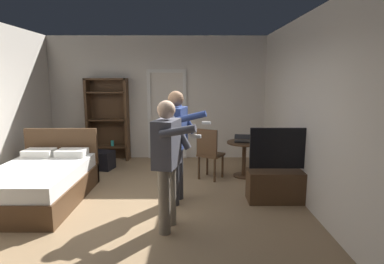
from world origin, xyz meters
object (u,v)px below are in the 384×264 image
object	(u,v)px
person_blue_shirt	(168,156)
person_striped_shirt	(178,138)
bed	(41,182)
suitcase_dark	(100,160)
laptop	(244,140)
side_table	(245,153)
bottle_on_table	(253,136)
tv_flatscreen	(284,180)
bookshelf	(109,116)
wooden_chair	(210,152)

from	to	relation	value
person_blue_shirt	person_striped_shirt	world-z (taller)	person_striped_shirt
bed	suitcase_dark	world-z (taller)	bed
bed	laptop	bearing A→B (deg)	19.15
bed	side_table	xyz separation A→B (m)	(3.43, 1.22, 0.17)
bed	side_table	size ratio (longest dim) A/B	2.84
bottle_on_table	tv_flatscreen	bearing A→B (deg)	-77.18
tv_flatscreen	laptop	bearing A→B (deg)	110.07
tv_flatscreen	person_striped_shirt	size ratio (longest dim) A/B	0.68
bookshelf	suitcase_dark	world-z (taller)	bookshelf
bed	laptop	xyz separation A→B (m)	(3.40, 1.18, 0.45)
tv_flatscreen	wooden_chair	bearing A→B (deg)	135.44
side_table	bottle_on_table	world-z (taller)	bottle_on_table
laptop	person_blue_shirt	distance (m)	2.51
bookshelf	side_table	world-z (taller)	bookshelf
wooden_chair	side_table	bearing A→B (deg)	14.31
side_table	wooden_chair	distance (m)	0.72
side_table	person_striped_shirt	bearing A→B (deg)	-134.33
bookshelf	tv_flatscreen	bearing A→B (deg)	-37.36
person_striped_shirt	suitcase_dark	xyz separation A→B (m)	(-1.77, 1.82, -0.83)
laptop	bottle_on_table	world-z (taller)	bottle_on_table
bookshelf	person_striped_shirt	distance (m)	3.15
bookshelf	wooden_chair	size ratio (longest dim) A/B	1.95
laptop	suitcase_dark	xyz separation A→B (m)	(-2.99, 0.57, -0.56)
side_table	person_blue_shirt	xyz separation A→B (m)	(-1.33, -2.18, 0.49)
bookshelf	person_blue_shirt	world-z (taller)	bookshelf
bookshelf	tv_flatscreen	size ratio (longest dim) A/B	1.63
side_table	person_striped_shirt	size ratio (longest dim) A/B	0.40
bottle_on_table	wooden_chair	world-z (taller)	bottle_on_table
person_blue_shirt	bookshelf	bearing A→B (deg)	115.43
tv_flatscreen	person_blue_shirt	world-z (taller)	person_blue_shirt
bottle_on_table	person_blue_shirt	distance (m)	2.57
tv_flatscreen	laptop	size ratio (longest dim) A/B	3.12
wooden_chair	person_striped_shirt	xyz separation A→B (m)	(-0.56, -1.11, 0.48)
tv_flatscreen	side_table	distance (m)	1.34
bottle_on_table	suitcase_dark	size ratio (longest dim) A/B	0.48
person_striped_shirt	suitcase_dark	bearing A→B (deg)	134.32
bottle_on_table	person_blue_shirt	world-z (taller)	person_blue_shirt
side_table	bottle_on_table	distance (m)	0.38
laptop	person_striped_shirt	xyz separation A→B (m)	(-1.22, -1.24, 0.27)
tv_flatscreen	laptop	distance (m)	1.37
bookshelf	person_striped_shirt	size ratio (longest dim) A/B	1.11
tv_flatscreen	person_blue_shirt	bearing A→B (deg)	-152.30
laptop	bottle_on_table	size ratio (longest dim) A/B	1.29
bottle_on_table	wooden_chair	distance (m)	0.89
person_striped_shirt	wooden_chair	bearing A→B (deg)	63.23
wooden_chair	suitcase_dark	size ratio (longest dim) A/B	1.61
bookshelf	side_table	distance (m)	3.34
wooden_chair	person_blue_shirt	bearing A→B (deg)	-107.50
wooden_chair	suitcase_dark	bearing A→B (deg)	163.14
side_table	suitcase_dark	xyz separation A→B (m)	(-3.03, 0.53, -0.28)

